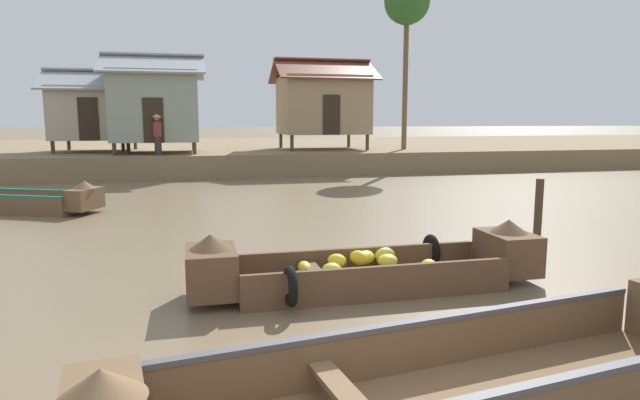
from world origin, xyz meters
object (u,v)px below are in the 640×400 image
at_px(banana_boat, 369,267).
at_px(stilt_house_mid_left, 155,105).
at_px(cargo_boat_upstream, 3,200).
at_px(viewer_boat, 468,383).
at_px(stilt_house_left, 95,112).
at_px(vendor_person, 157,132).
at_px(stilt_house_mid_right, 322,104).
at_px(mooring_post, 538,217).
at_px(palm_tree_near, 407,4).

height_order(banana_boat, stilt_house_mid_left, stilt_house_mid_left).
relative_size(banana_boat, cargo_boat_upstream, 0.95).
bearing_deg(stilt_house_mid_left, viewer_boat, -80.35).
bearing_deg(stilt_house_mid_left, stilt_house_left, 149.73).
xyz_separation_m(stilt_house_left, stilt_house_mid_left, (2.69, -1.57, 0.27)).
xyz_separation_m(banana_boat, cargo_boat_upstream, (-7.30, 8.65, -0.05)).
xyz_separation_m(banana_boat, vendor_person, (-3.67, 15.74, 1.55)).
height_order(stilt_house_mid_right, mooring_post, stilt_house_mid_right).
bearing_deg(vendor_person, cargo_boat_upstream, -117.07).
distance_m(viewer_boat, palm_tree_near, 23.48).
bearing_deg(palm_tree_near, mooring_post, -103.99).
bearing_deg(cargo_boat_upstream, stilt_house_mid_right, 41.80).
relative_size(banana_boat, vendor_person, 3.05).
relative_size(banana_boat, stilt_house_left, 1.23).
bearing_deg(cargo_boat_upstream, mooring_post, -34.06).
distance_m(cargo_boat_upstream, stilt_house_left, 10.75).
distance_m(stilt_house_mid_right, mooring_post, 17.54).
xyz_separation_m(palm_tree_near, mooring_post, (-4.04, -16.21, -7.02)).
distance_m(banana_boat, viewer_boat, 3.35).
bearing_deg(stilt_house_mid_right, palm_tree_near, -16.94).
xyz_separation_m(cargo_boat_upstream, stilt_house_left, (0.79, 10.43, 2.45)).
relative_size(cargo_boat_upstream, vendor_person, 3.20).
relative_size(viewer_boat, stilt_house_mid_right, 1.31).
distance_m(palm_tree_near, mooring_post, 18.12).
xyz_separation_m(vendor_person, mooring_post, (7.29, -14.47, -1.20)).
bearing_deg(palm_tree_near, banana_boat, -113.65).
bearing_deg(stilt_house_mid_left, banana_boat, -77.71).
relative_size(viewer_boat, mooring_post, 4.53).
distance_m(cargo_boat_upstream, stilt_house_mid_left, 9.90).
xyz_separation_m(stilt_house_mid_left, mooring_post, (7.43, -16.24, -2.32)).
xyz_separation_m(stilt_house_left, mooring_post, (10.12, -17.81, -2.04)).
relative_size(stilt_house_left, mooring_post, 3.02).
xyz_separation_m(banana_boat, palm_tree_near, (7.66, 17.48, 7.38)).
distance_m(stilt_house_left, palm_tree_near, 15.09).
distance_m(stilt_house_mid_left, palm_tree_near, 12.40).
xyz_separation_m(viewer_boat, palm_tree_near, (7.92, 20.83, 7.42)).
bearing_deg(palm_tree_near, cargo_boat_upstream, -149.42).
height_order(viewer_boat, stilt_house_mid_left, stilt_house_mid_left).
relative_size(viewer_boat, palm_tree_near, 0.77).
bearing_deg(mooring_post, palm_tree_near, 76.01).
height_order(banana_boat, palm_tree_near, palm_tree_near).
bearing_deg(viewer_boat, vendor_person, 100.12).
height_order(cargo_boat_upstream, stilt_house_left, stilt_house_left).
bearing_deg(stilt_house_left, vendor_person, -49.75).
xyz_separation_m(cargo_boat_upstream, palm_tree_near, (14.95, 8.84, 7.43)).
bearing_deg(mooring_post, stilt_house_mid_left, 114.58).
relative_size(banana_boat, viewer_boat, 0.82).
height_order(banana_boat, viewer_boat, banana_boat).
xyz_separation_m(cargo_boat_upstream, vendor_person, (3.62, 7.09, 1.61)).
bearing_deg(mooring_post, stilt_house_mid_right, 89.15).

